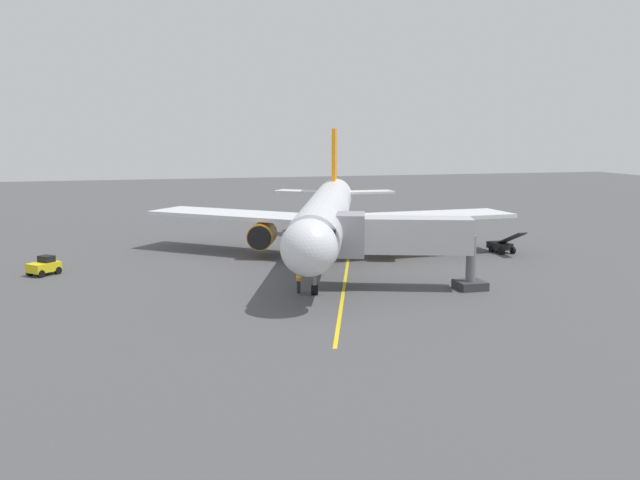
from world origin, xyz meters
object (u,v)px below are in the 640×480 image
jet_bridge (392,237)px  tug_portside (44,266)px  belt_loader_near_nose (502,245)px  ground_crew_marshaller (299,281)px  airplane (326,214)px

jet_bridge → tug_portside: jet_bridge is taller
jet_bridge → belt_loader_near_nose: (-15.31, -11.41, -3.05)m
jet_bridge → belt_loader_near_nose: size_ratio=2.44×
jet_bridge → ground_crew_marshaller: size_ratio=6.64×
airplane → belt_loader_near_nose: airplane is taller
jet_bridge → ground_crew_marshaller: 7.42m
belt_loader_near_nose → tug_portside: (40.05, -0.18, -0.01)m
airplane → jet_bridge: (-1.41, 12.41, -0.24)m
ground_crew_marshaller → jet_bridge: bearing=178.4°
jet_bridge → ground_crew_marshaller: bearing=-1.6°
tug_portside → ground_crew_marshaller: bearing=147.5°
ground_crew_marshaller → tug_portside: 21.22m
airplane → tug_portside: airplane is taller
belt_loader_near_nose → ground_crew_marshaller: bearing=26.9°
belt_loader_near_nose → tug_portside: belt_loader_near_nose is taller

